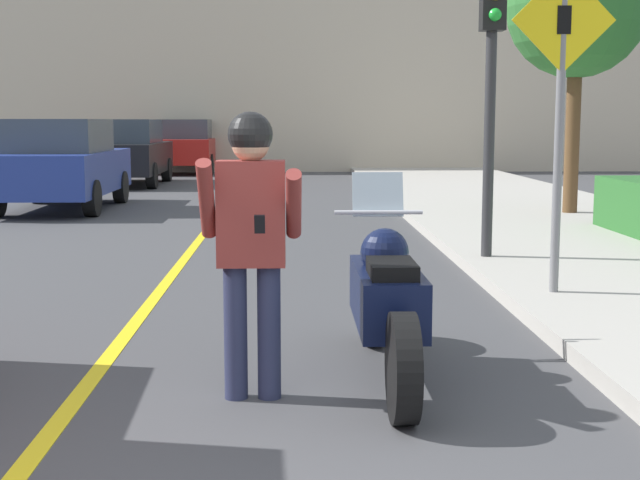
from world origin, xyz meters
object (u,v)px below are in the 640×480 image
parked_car_blue (61,164)px  parked_car_red (186,146)px  motorcycle (387,301)px  person_biker (251,226)px  street_tree (577,9)px  parked_car_black (126,152)px  crossing_sign (561,100)px  traffic_light (492,51)px

parked_car_blue → parked_car_red: bearing=85.4°
motorcycle → parked_car_red: 23.22m
person_biker → street_tree: size_ratio=0.38×
motorcycle → parked_car_black: 18.11m
parked_car_black → parked_car_red: bearing=80.7°
crossing_sign → street_tree: street_tree is taller
crossing_sign → parked_car_black: crossing_sign is taller
motorcycle → person_biker: 1.09m
crossing_sign → person_biker: bearing=-135.0°
person_biker → traffic_light: traffic_light is taller
motorcycle → parked_car_blue: (-4.90, 11.11, 0.35)m
traffic_light → parked_car_blue: bearing=133.5°
traffic_light → parked_car_blue: size_ratio=0.77×
crossing_sign → parked_car_red: 21.50m
street_tree → person_biker: bearing=-117.3°
traffic_light → parked_car_black: size_ratio=0.77×
motorcycle → parked_car_red: bearing=99.8°
parked_car_black → parked_car_red: same height
crossing_sign → traffic_light: size_ratio=0.87×
traffic_light → street_tree: (2.44, 4.77, 1.03)m
parked_car_blue → crossing_sign: bearing=-53.4°
street_tree → parked_car_red: street_tree is taller
street_tree → parked_car_red: bearing=120.0°
traffic_light → crossing_sign: bearing=-85.9°
motorcycle → parked_car_blue: 12.14m
street_tree → parked_car_blue: bearing=167.0°
parked_car_red → street_tree: bearing=-60.0°
parked_car_blue → parked_car_black: (0.05, 6.33, 0.00)m
person_biker → parked_car_red: 23.50m
street_tree → parked_car_blue: size_ratio=1.06×
traffic_light → street_tree: street_tree is taller
motorcycle → crossing_sign: bearing=51.3°
parked_car_black → traffic_light: bearing=-64.0°
parked_car_blue → parked_car_red: (0.94, 11.77, 0.00)m
motorcycle → parked_car_blue: bearing=113.8°
traffic_light → parked_car_blue: traffic_light is taller
crossing_sign → parked_car_blue: bearing=126.6°
traffic_light → person_biker: bearing=-117.5°
person_biker → traffic_light: bearing=62.5°
parked_car_blue → parked_car_red: 11.81m
traffic_light → motorcycle: bearing=-110.4°
parked_car_blue → parked_car_black: same height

